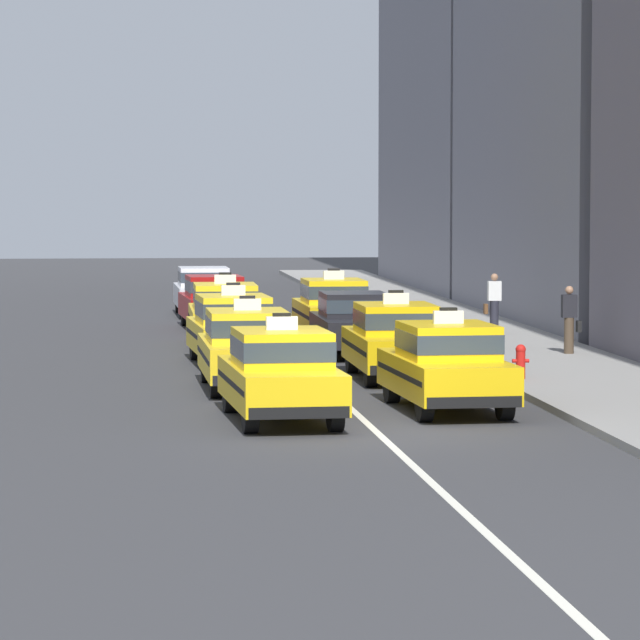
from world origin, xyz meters
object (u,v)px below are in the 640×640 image
at_px(pedestrian_near_crosswalk, 570,320).
at_px(taxi_left_fourth, 225,313).
at_px(taxi_left_nearest, 281,373).
at_px(taxi_right_fourth, 333,308).
at_px(taxi_right_second, 395,339).
at_px(taxi_left_third, 233,328).
at_px(sedan_left_sixth, 204,290).
at_px(sedan_left_fifth, 214,300).
at_px(sedan_right_third, 354,322).
at_px(taxi_right_nearest, 447,365).
at_px(pedestrian_mid_block, 494,303).
at_px(taxi_left_second, 247,348).
at_px(fire_hydrant, 521,360).

bearing_deg(pedestrian_near_crosswalk, taxi_left_fourth, 150.15).
height_order(taxi_left_nearest, taxi_right_fourth, same).
relative_size(taxi_right_second, taxi_right_fourth, 1.00).
bearing_deg(taxi_left_third, sedan_left_sixth, 89.46).
xyz_separation_m(taxi_left_fourth, sedan_left_fifth, (0.05, 6.31, -0.03)).
xyz_separation_m(taxi_left_third, sedan_left_sixth, (0.16, 17.46, -0.03)).
xyz_separation_m(sedan_left_sixth, sedan_right_third, (2.98, -15.20, 0.00)).
relative_size(sedan_right_third, pedestrian_near_crosswalk, 2.62).
height_order(taxi_left_third, taxi_right_nearest, same).
relative_size(taxi_left_fourth, taxi_right_nearest, 0.99).
height_order(pedestrian_near_crosswalk, pedestrian_mid_block, pedestrian_mid_block).
bearing_deg(pedestrian_mid_block, taxi_left_second, -121.72).
xyz_separation_m(taxi_right_nearest, fire_hydrant, (2.36, 4.41, -0.33)).
bearing_deg(taxi_right_fourth, sedan_left_sixth, 106.97).
distance_m(taxi_left_third, sedan_left_sixth, 17.46).
bearing_deg(taxi_left_fourth, taxi_left_second, -91.00).
height_order(sedan_left_sixth, sedan_right_third, same).
bearing_deg(taxi_right_nearest, pedestrian_near_crosswalk, 64.82).
relative_size(sedan_left_sixth, taxi_right_fourth, 0.94).
xyz_separation_m(taxi_left_nearest, sedan_left_sixth, (-0.00, 28.32, -0.03)).
xyz_separation_m(taxi_left_second, sedan_left_sixth, (0.21, 22.86, -0.03)).
relative_size(sedan_left_sixth, sedan_right_third, 1.00).
height_order(pedestrian_mid_block, fire_hydrant, pedestrian_mid_block).
height_order(taxi_left_second, sedan_left_sixth, taxi_left_second).
height_order(taxi_left_nearest, sedan_left_sixth, taxi_left_nearest).
bearing_deg(taxi_left_nearest, pedestrian_near_crosswalk, 55.03).
height_order(taxi_left_third, sedan_left_fifth, taxi_left_third).
relative_size(taxi_left_second, pedestrian_near_crosswalk, 2.78).
distance_m(pedestrian_near_crosswalk, fire_hydrant, 6.38).
relative_size(pedestrian_mid_block, fire_hydrant, 2.27).
bearing_deg(taxi_right_nearest, sedan_left_fifth, 98.57).
distance_m(sedan_left_sixth, pedestrian_near_crosswalk, 18.64).
xyz_separation_m(taxi_left_third, taxi_right_fourth, (3.23, 7.39, 0.00)).
relative_size(taxi_right_nearest, sedan_right_third, 1.08).
bearing_deg(sedan_left_sixth, pedestrian_mid_block, -54.27).
bearing_deg(fire_hydrant, pedestrian_near_crosswalk, 67.13).
relative_size(taxi_left_third, fire_hydrant, 6.35).
distance_m(taxi_left_second, taxi_right_second, 3.78).
bearing_deg(taxi_right_second, sedan_left_sixth, 98.46).
height_order(taxi_left_fourth, pedestrian_near_crosswalk, taxi_left_fourth).
bearing_deg(taxi_left_third, taxi_left_fourth, 88.54).
height_order(taxi_left_nearest, sedan_left_fifth, taxi_left_nearest).
xyz_separation_m(taxi_left_nearest, taxi_right_second, (3.13, 7.21, 0.00)).
xyz_separation_m(taxi_left_fourth, sedan_left_sixth, (0.03, 12.16, -0.03)).
xyz_separation_m(pedestrian_near_crosswalk, fire_hydrant, (-2.47, -5.87, -0.43)).
bearing_deg(taxi_left_nearest, taxi_left_fourth, 90.11).
bearing_deg(sedan_left_fifth, fire_hydrant, -71.71).
bearing_deg(taxi_right_second, taxi_left_fourth, 109.50).
xyz_separation_m(taxi_left_third, pedestrian_near_crosswalk, (8.22, 0.66, 0.10)).
bearing_deg(fire_hydrant, sedan_left_sixth, 103.84).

